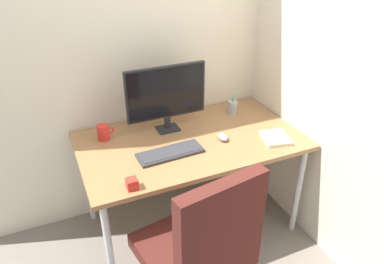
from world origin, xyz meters
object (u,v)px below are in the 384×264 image
at_px(office_chair, 201,248).
at_px(keyboard, 170,153).
at_px(mouse, 223,137).
at_px(pen_holder, 233,107).
at_px(monitor, 166,94).
at_px(coffee_mug, 104,132).
at_px(notebook, 276,138).
at_px(desk_clamp_accessory, 132,184).

height_order(office_chair, keyboard, office_chair).
bearing_deg(office_chair, mouse, 54.28).
relative_size(office_chair, pen_holder, 5.86).
bearing_deg(mouse, office_chair, -120.96).
relative_size(office_chair, monitor, 1.90).
height_order(keyboard, coffee_mug, coffee_mug).
bearing_deg(office_chair, notebook, 32.09).
xyz_separation_m(office_chair, mouse, (0.43, 0.60, 0.21)).
relative_size(notebook, desk_clamp_accessory, 3.26).
height_order(office_chair, monitor, monitor).
height_order(pen_holder, desk_clamp_accessory, pen_holder).
xyz_separation_m(keyboard, coffee_mug, (-0.32, 0.34, 0.04)).
xyz_separation_m(keyboard, notebook, (0.68, -0.11, 0.00)).
bearing_deg(pen_holder, desk_clamp_accessory, -148.69).
relative_size(keyboard, desk_clamp_accessory, 6.91).
bearing_deg(keyboard, coffee_mug, 133.77).
height_order(keyboard, notebook, notebook).
relative_size(office_chair, keyboard, 2.52).
relative_size(mouse, desk_clamp_accessory, 1.63).
distance_m(mouse, pen_holder, 0.39).
height_order(monitor, coffee_mug, monitor).
bearing_deg(office_chair, pen_holder, 53.38).
height_order(monitor, pen_holder, monitor).
relative_size(mouse, notebook, 0.50).
height_order(mouse, notebook, mouse).
height_order(monitor, mouse, monitor).
distance_m(keyboard, pen_holder, 0.69).
xyz_separation_m(monitor, keyboard, (-0.10, -0.30, -0.24)).
height_order(office_chair, coffee_mug, office_chair).
bearing_deg(desk_clamp_accessory, mouse, 20.41).
bearing_deg(pen_holder, mouse, -128.36).
bearing_deg(desk_clamp_accessory, coffee_mug, 92.58).
distance_m(office_chair, pen_holder, 1.16).
xyz_separation_m(pen_holder, coffee_mug, (-0.94, 0.01, 0.00)).
height_order(notebook, coffee_mug, coffee_mug).
xyz_separation_m(keyboard, mouse, (0.37, 0.02, 0.01)).
relative_size(mouse, coffee_mug, 0.87).
bearing_deg(keyboard, monitor, 72.33).
bearing_deg(coffee_mug, desk_clamp_accessory, -87.42).
relative_size(office_chair, notebook, 5.33).
distance_m(notebook, desk_clamp_accessory, 0.99).
bearing_deg(pen_holder, monitor, -177.16).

